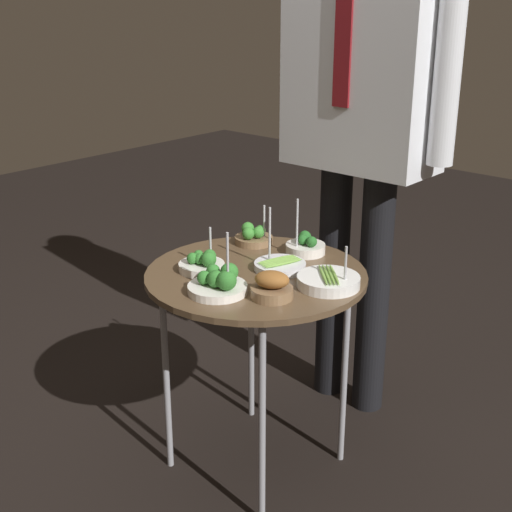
# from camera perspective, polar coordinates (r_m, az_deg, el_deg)

# --- Properties ---
(ground_plane) EXTENTS (8.00, 8.00, 0.00)m
(ground_plane) POSITION_cam_1_polar(r_m,az_deg,el_deg) (2.36, 0.00, -16.11)
(ground_plane) COLOR black
(serving_cart) EXTENTS (0.64, 0.64, 0.65)m
(serving_cart) POSITION_cam_1_polar(r_m,az_deg,el_deg) (2.06, 0.00, -2.56)
(serving_cart) COLOR brown
(serving_cart) RESTS_ON ground_plane
(bowl_broccoli_mid_right) EXTENTS (0.12, 0.12, 0.18)m
(bowl_broccoli_mid_right) POSITION_cam_1_polar(r_m,az_deg,el_deg) (2.18, 3.99, 0.79)
(bowl_broccoli_mid_right) COLOR silver
(bowl_broccoli_mid_right) RESTS_ON serving_cart
(bowl_broccoli_back_left) EXTENTS (0.13, 0.13, 0.12)m
(bowl_broccoli_back_left) POSITION_cam_1_polar(r_m,az_deg,el_deg) (2.05, -4.30, -0.59)
(bowl_broccoli_back_left) COLOR silver
(bowl_broccoli_back_left) RESTS_ON serving_cart
(bowl_broccoli_center) EXTENTS (0.12, 0.12, 0.12)m
(bowl_broccoli_center) POSITION_cam_1_polar(r_m,az_deg,el_deg) (2.26, -0.20, 1.58)
(bowl_broccoli_center) COLOR brown
(bowl_broccoli_center) RESTS_ON serving_cart
(bowl_asparagus_far_rim) EXTENTS (0.15, 0.15, 0.18)m
(bowl_asparagus_far_rim) POSITION_cam_1_polar(r_m,az_deg,el_deg) (2.06, 1.92, -0.74)
(bowl_asparagus_far_rim) COLOR silver
(bowl_asparagus_far_rim) RESTS_ON serving_cart
(bowl_roast_front_left) EXTENTS (0.11, 0.11, 0.07)m
(bowl_roast_front_left) POSITION_cam_1_polar(r_m,az_deg,el_deg) (1.87, 1.28, -2.48)
(bowl_roast_front_left) COLOR brown
(bowl_roast_front_left) RESTS_ON serving_cart
(bowl_asparagus_front_center) EXTENTS (0.17, 0.17, 0.12)m
(bowl_asparagus_front_center) POSITION_cam_1_polar(r_m,az_deg,el_deg) (1.95, 5.82, -1.99)
(bowl_asparagus_front_center) COLOR white
(bowl_asparagus_front_center) RESTS_ON serving_cart
(bowl_broccoli_mid_left) EXTENTS (0.16, 0.16, 0.18)m
(bowl_broccoli_mid_left) POSITION_cam_1_polar(r_m,az_deg,el_deg) (1.90, -2.97, -2.17)
(bowl_broccoli_mid_left) COLOR silver
(bowl_broccoli_mid_left) RESTS_ON serving_cart
(waiter_figure) EXTENTS (0.65, 0.24, 1.75)m
(waiter_figure) POSITION_cam_1_polar(r_m,az_deg,el_deg) (2.33, 8.56, 12.89)
(waiter_figure) COLOR black
(waiter_figure) RESTS_ON ground_plane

